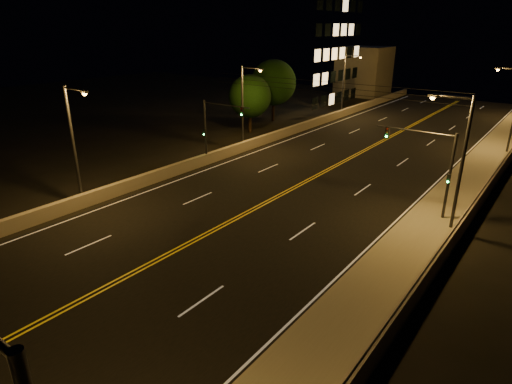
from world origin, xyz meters
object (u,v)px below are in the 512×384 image
Objects in this scene: streetlight_4 at (75,139)px; streetlight_5 at (245,102)px; traffic_signal_left at (214,125)px; streetlight_1 at (458,155)px; tree_1 at (273,83)px; traffic_signal_right at (434,164)px; tree_0 at (250,96)px; streetlight_6 at (346,81)px; building_tower at (270,18)px.

streetlight_4 is 1.00× the size of streetlight_5.
streetlight_5 is 6.06m from traffic_signal_left.
streetlight_1 is at bearing 27.72° from streetlight_4.
tree_1 reaches higher than traffic_signal_left.
traffic_signal_right is (19.87, 12.41, -1.12)m from streetlight_4.
streetlight_1 is 1.05× the size of tree_1.
traffic_signal_right is at bearing 31.99° from streetlight_4.
streetlight_1 and streetlight_4 have the same top height.
traffic_signal_left is 13.62m from tree_0.
streetlight_1 is at bearing -53.96° from streetlight_6.
streetlight_1 reaches higher than traffic_signal_left.
building_tower is 4.03× the size of tree_0.
streetlight_6 is at bearing 90.00° from streetlight_4.
streetlight_6 is (-21.40, 29.41, 0.00)m from streetlight_1.
building_tower is (-14.41, 42.75, 8.14)m from streetlight_4.
tree_0 is (-24.31, 12.42, 0.51)m from traffic_signal_right.
building_tower reaches higher than streetlight_6.
streetlight_1 reaches higher than tree_1.
streetlight_4 is 23.46m from traffic_signal_right.
traffic_signal_right is 27.30m from tree_0.
streetlight_4 is 1.42× the size of traffic_signal_left.
streetlight_4 is at bearing -71.37° from building_tower.
tree_0 is at bearing -60.90° from building_tower.
building_tower reaches higher than streetlight_5.
building_tower reaches higher than tree_1.
building_tower reaches higher than streetlight_1.
traffic_signal_right is at bearing -16.40° from streetlight_5.
streetlight_1 is 1.24× the size of tree_0.
streetlight_5 is at bearing -66.23° from tree_1.
streetlight_6 is 28.29m from traffic_signal_left.
traffic_signal_right is 32.43m from tree_1.
streetlight_1 reaches higher than traffic_signal_right.
traffic_signal_right is at bearing -36.99° from tree_1.
streetlight_1 is at bearing -27.75° from tree_0.
traffic_signal_left is at bearing 176.69° from streetlight_1.
tree_1 is (-6.01, 31.91, 0.16)m from streetlight_4.
streetlight_5 is 22.39m from streetlight_6.
streetlight_5 is at bearing -90.00° from streetlight_6.
traffic_signal_left is at bearing -65.89° from tree_0.
tree_1 is at bearing -124.51° from streetlight_6.
streetlight_5 is 1.05× the size of tree_1.
tree_0 is (-4.43, 6.57, -0.61)m from streetlight_5.
traffic_signal_right is at bearing -41.51° from building_tower.
building_tower is 15.87m from tree_1.
traffic_signal_right is 0.22× the size of building_tower.
traffic_signal_left is (-18.75, 0.00, 0.00)m from traffic_signal_right.
streetlight_4 is at bearing -152.28° from streetlight_1.
streetlight_6 is 1.42× the size of traffic_signal_right.
building_tower is (-14.41, 2.10, 8.14)m from streetlight_6.
traffic_signal_left is at bearing 180.00° from traffic_signal_right.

